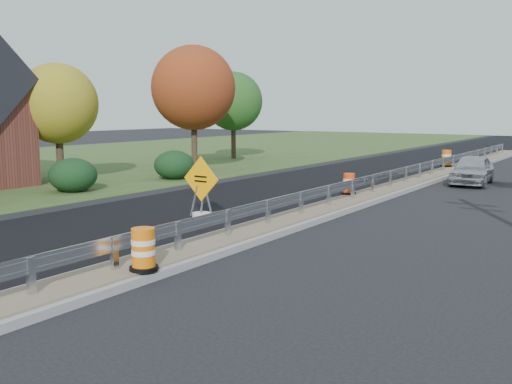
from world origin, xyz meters
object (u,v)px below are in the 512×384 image
Objects in this scene: barrel_median_far at (446,159)px; car_silver at (472,170)px; caution_sign at (201,202)px; barrel_median_near at (143,250)px; barrel_median_mid at (349,184)px.

car_silver is (2.89, -5.82, 0.01)m from barrel_median_far.
barrel_median_near is at bearing -57.61° from caution_sign.
car_silver is at bearing 72.23° from caution_sign.
barrel_median_far is at bearing 92.40° from barrel_median_near.
barrel_median_near is 26.22m from barrel_median_far.
car_silver reaches higher than barrel_median_mid.
caution_sign is 20.18m from barrel_median_far.
barrel_median_mid is at bearing -115.26° from car_silver.
caution_sign is 2.46× the size of barrel_median_mid.
caution_sign is at bearing -96.87° from barrel_median_far.
barrel_median_mid is 8.36m from car_silver.
car_silver is at bearing 84.97° from barrel_median_near.
caution_sign is at bearing -110.75° from barrel_median_mid.
car_silver reaches higher than barrel_median_far.
barrel_median_far is at bearing 90.00° from barrel_median_mid.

